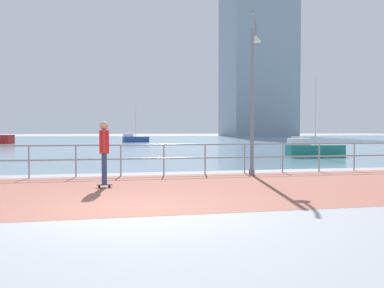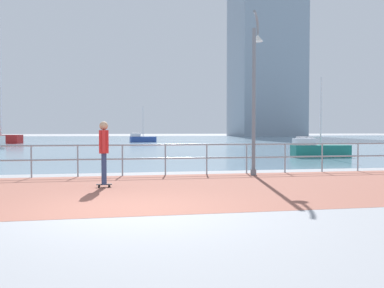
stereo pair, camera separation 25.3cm
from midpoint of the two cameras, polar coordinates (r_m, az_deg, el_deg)
The scene contains 9 objects.
ground at distance 47.55m, azimuth -11.40°, elevation 0.14°, with size 220.00×220.00×0.00m, color gray.
brick_paving at distance 10.24m, azimuth -10.07°, elevation -6.38°, with size 28.00×6.35×0.01m, color #935647.
harbor_water at distance 58.32m, azimuth -11.46°, elevation 0.47°, with size 180.00×88.00×0.00m, color #6B899E.
waterfront_railing at distance 13.33m, azimuth -10.49°, elevation -1.39°, with size 25.25×0.06×1.03m.
lamppost at distance 13.73m, azimuth 8.05°, elevation 8.20°, with size 0.56×0.74×5.39m.
skateboarder at distance 10.69m, azimuth -12.88°, elevation -0.55°, with size 0.40×0.55×1.71m.
sailboat_ivory at distance 50.27m, azimuth -8.15°, elevation 0.74°, with size 3.27×1.52×4.42m.
sailboat_teal at distance 23.28m, azimuth 16.31°, elevation -0.74°, with size 3.17×1.20×4.36m.
tower_glass at distance 106.52m, azimuth 9.06°, elevation 12.62°, with size 16.00×15.50×44.08m.
Camera 1 is at (-0.41, -7.51, 1.49)m, focal length 38.05 mm.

